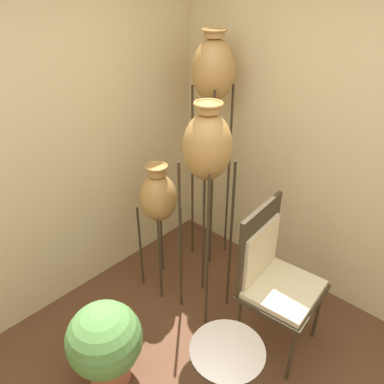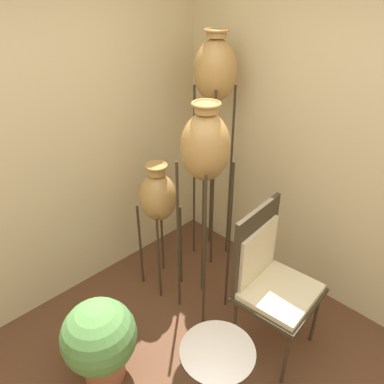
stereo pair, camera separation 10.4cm
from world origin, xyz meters
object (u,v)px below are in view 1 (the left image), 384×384
object	(u,v)px
vase_stand_short	(158,198)
vase_stand_medium	(207,150)
chair	(273,273)
side_table	(226,372)
potted_plant	(105,343)
vase_stand_tall	(213,75)

from	to	relation	value
vase_stand_short	vase_stand_medium	bearing A→B (deg)	-82.56
vase_stand_medium	chair	bearing A→B (deg)	-82.03
vase_stand_short	side_table	world-z (taller)	vase_stand_short
vase_stand_short	chair	distance (m)	1.02
vase_stand_medium	potted_plant	world-z (taller)	vase_stand_medium
side_table	potted_plant	world-z (taller)	side_table
vase_stand_tall	vase_stand_medium	bearing A→B (deg)	-142.36
vase_stand_medium	side_table	xyz separation A→B (m)	(-0.63, -0.70, -0.91)
vase_stand_medium	vase_stand_short	bearing A→B (deg)	97.44
vase_stand_medium	potted_plant	distance (m)	1.39
vase_stand_tall	side_table	bearing A→B (deg)	-136.39
side_table	potted_plant	size ratio (longest dim) A/B	1.07
vase_stand_tall	vase_stand_short	size ratio (longest dim) A/B	1.76
chair	potted_plant	distance (m)	1.18
vase_stand_tall	vase_stand_medium	xyz separation A→B (m)	(-0.55, -0.43, -0.32)
vase_stand_short	side_table	distance (m)	1.34
vase_stand_medium	side_table	world-z (taller)	vase_stand_medium
vase_stand_medium	chair	distance (m)	0.93
vase_stand_tall	vase_stand_medium	distance (m)	0.77
vase_stand_medium	side_table	bearing A→B (deg)	-131.98
chair	side_table	size ratio (longest dim) A/B	1.66
vase_stand_medium	potted_plant	size ratio (longest dim) A/B	2.75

